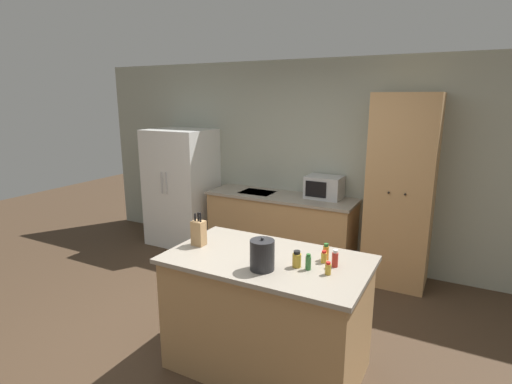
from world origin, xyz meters
TOP-DOWN VIEW (x-y plane):
  - ground_plane at (0.00, 0.00)m, footprint 14.00×14.00m
  - wall_back at (0.00, 2.33)m, footprint 7.20×0.06m
  - refrigerator at (-2.04, 1.93)m, footprint 0.90×0.76m
  - back_counter at (-0.48, 2.01)m, footprint 1.97×0.63m
  - pantry_cabinet at (1.00, 2.02)m, footprint 0.70×0.58m
  - kitchen_island at (0.35, -0.06)m, footprint 1.53×0.89m
  - microwave at (0.07, 2.12)m, footprint 0.44×0.33m
  - knife_block at (-0.26, -0.09)m, footprint 0.10×0.09m
  - spice_bottle_tall_dark at (0.85, 0.02)m, footprint 0.04×0.04m
  - spice_bottle_short_red at (0.70, -0.12)m, footprint 0.04×0.04m
  - spice_bottle_amber_oil at (0.76, 0.05)m, footprint 0.04×0.04m
  - spice_bottle_green_herb at (0.85, -0.13)m, footprint 0.04×0.04m
  - spice_bottle_pale_salt at (0.61, -0.12)m, footprint 0.06×0.06m
  - spice_bottle_orange_cap at (0.75, 0.11)m, footprint 0.04×0.04m
  - kettle at (0.41, -0.27)m, footprint 0.17×0.17m

SIDE VIEW (x-z plane):
  - ground_plane at x=0.00m, z-range 0.00..0.00m
  - back_counter at x=-0.48m, z-range 0.00..0.89m
  - kitchen_island at x=0.35m, z-range 0.00..0.95m
  - refrigerator at x=-2.04m, z-range 0.00..1.68m
  - spice_bottle_green_herb at x=0.85m, z-range 0.94..1.03m
  - spice_bottle_amber_oil at x=0.76m, z-range 0.94..1.03m
  - spice_bottle_short_red at x=0.70m, z-range 0.94..1.06m
  - spice_bottle_pale_salt at x=0.61m, z-range 0.94..1.06m
  - spice_bottle_orange_cap at x=0.75m, z-range 0.94..1.07m
  - spice_bottle_tall_dark at x=0.85m, z-range 0.94..1.07m
  - microwave at x=0.07m, z-range 0.89..1.17m
  - knife_block at x=-0.26m, z-range 0.91..1.19m
  - kettle at x=0.41m, z-range 0.93..1.17m
  - pantry_cabinet at x=1.00m, z-range 0.00..2.18m
  - wall_back at x=0.00m, z-range 0.00..2.60m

